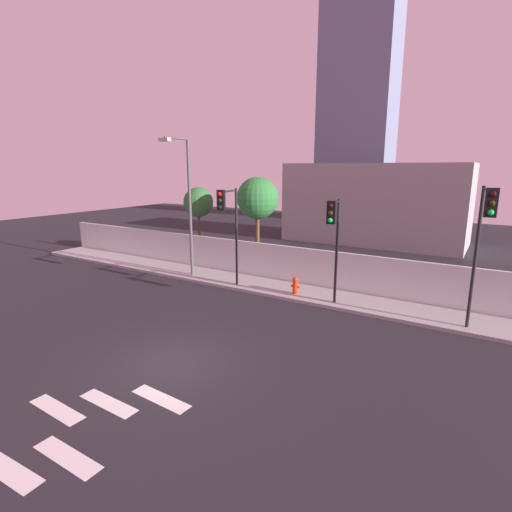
# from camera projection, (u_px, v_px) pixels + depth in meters

# --- Properties ---
(ground_plane) EXTENTS (80.00, 80.00, 0.00)m
(ground_plane) POSITION_uv_depth(u_px,v_px,m) (172.00, 363.00, 12.05)
(ground_plane) COLOR #232127
(sidewalk) EXTENTS (36.00, 2.40, 0.15)m
(sidewalk) POSITION_uv_depth(u_px,v_px,m) (293.00, 291.00, 18.83)
(sidewalk) COLOR #9C9C9C
(sidewalk) RESTS_ON ground
(perimeter_wall) EXTENTS (36.00, 0.18, 1.80)m
(perimeter_wall) POSITION_uv_depth(u_px,v_px,m) (305.00, 266.00, 19.68)
(perimeter_wall) COLOR silver
(perimeter_wall) RESTS_ON sidewalk
(crosswalk_marking) EXTENTS (3.76, 4.77, 0.01)m
(crosswalk_marking) POSITION_uv_depth(u_px,v_px,m) (63.00, 431.00, 8.94)
(crosswalk_marking) COLOR silver
(crosswalk_marking) RESTS_ON ground
(traffic_light_left) EXTENTS (0.55, 1.72, 5.10)m
(traffic_light_left) POSITION_uv_depth(u_px,v_px,m) (483.00, 230.00, 12.91)
(traffic_light_left) COLOR black
(traffic_light_left) RESTS_ON sidewalk
(traffic_light_center) EXTENTS (0.36, 1.30, 4.44)m
(traffic_light_center) POSITION_uv_depth(u_px,v_px,m) (334.00, 230.00, 15.85)
(traffic_light_center) COLOR black
(traffic_light_center) RESTS_ON sidewalk
(traffic_light_right) EXTENTS (0.51, 1.80, 4.74)m
(traffic_light_right) POSITION_uv_depth(u_px,v_px,m) (229.00, 217.00, 18.19)
(traffic_light_right) COLOR black
(traffic_light_right) RESTS_ON sidewalk
(street_lamp_curbside) EXTENTS (0.60, 1.80, 7.14)m
(street_lamp_curbside) POSITION_uv_depth(u_px,v_px,m) (187.00, 198.00, 20.38)
(street_lamp_curbside) COLOR #4C4C51
(street_lamp_curbside) RESTS_ON sidewalk
(fire_hydrant) EXTENTS (0.44, 0.26, 0.80)m
(fire_hydrant) POSITION_uv_depth(u_px,v_px,m) (295.00, 285.00, 18.13)
(fire_hydrant) COLOR red
(fire_hydrant) RESTS_ON sidewalk
(roadside_tree_leftmost) EXTENTS (1.80, 1.80, 4.69)m
(roadside_tree_leftmost) POSITION_uv_depth(u_px,v_px,m) (198.00, 203.00, 23.93)
(roadside_tree_leftmost) COLOR brown
(roadside_tree_leftmost) RESTS_ON ground
(roadside_tree_midleft) EXTENTS (2.30, 2.30, 5.36)m
(roadside_tree_midleft) POSITION_uv_depth(u_px,v_px,m) (258.00, 199.00, 21.66)
(roadside_tree_midleft) COLOR brown
(roadside_tree_midleft) RESTS_ON ground
(low_building_distant) EXTENTS (13.49, 6.00, 6.17)m
(low_building_distant) POSITION_uv_depth(u_px,v_px,m) (375.00, 203.00, 31.09)
(low_building_distant) COLOR #9E9E9E
(low_building_distant) RESTS_ON ground
(tower_on_skyline) EXTENTS (7.53, 5.00, 33.40)m
(tower_on_skyline) POSITION_uv_depth(u_px,v_px,m) (360.00, 61.00, 41.02)
(tower_on_skyline) COLOR slate
(tower_on_skyline) RESTS_ON ground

